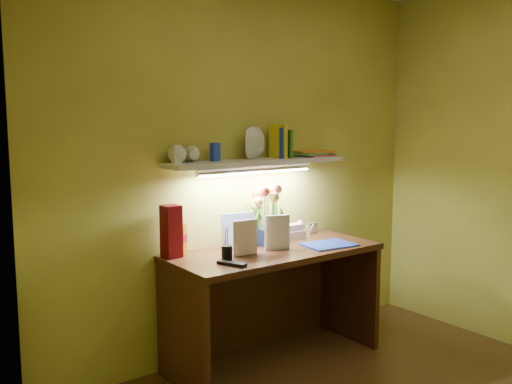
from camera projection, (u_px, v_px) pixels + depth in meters
desk at (274, 305)px, 3.70m from camera, size 1.40×0.60×0.75m
flower_bouquet at (266, 215)px, 3.80m from camera, size 0.29×0.29×0.38m
telephone at (289, 230)px, 3.96m from camera, size 0.20×0.16×0.12m
desk_clock at (312, 228)px, 4.13m from camera, size 0.08×0.04×0.08m
whisky_bottle at (179, 235)px, 3.47m from camera, size 0.09×0.09×0.25m
whisky_box at (171, 231)px, 3.42m from camera, size 0.11×0.11×0.32m
pen_cup at (227, 248)px, 3.35m from camera, size 0.07×0.07×0.16m
art_card at (239, 230)px, 3.68m from camera, size 0.23×0.07×0.23m
tv_remote at (232, 264)px, 3.25m from camera, size 0.11×0.19×0.02m
blue_folder at (329, 245)px, 3.76m from camera, size 0.35×0.28×0.01m
desk_book_a at (233, 239)px, 3.43m from camera, size 0.17×0.05×0.22m
desk_book_b at (265, 233)px, 3.59m from camera, size 0.16×0.07×0.23m
wall_shelf at (260, 156)px, 3.73m from camera, size 1.31×0.28×0.26m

